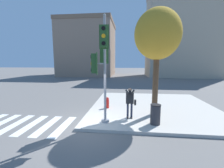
{
  "coord_description": "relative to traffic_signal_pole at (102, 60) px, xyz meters",
  "views": [
    {
      "loc": [
        1.85,
        -6.54,
        3.04
      ],
      "look_at": [
        1.04,
        0.88,
        1.96
      ],
      "focal_mm": 24.0,
      "sensor_mm": 36.0,
      "label": 1
    }
  ],
  "objects": [
    {
      "name": "ground_plane",
      "position": [
        -0.63,
        -0.37,
        -3.17
      ],
      "size": [
        160.0,
        160.0,
        0.0
      ],
      "primitive_type": "plane",
      "color": "slate"
    },
    {
      "name": "sidewalk_corner",
      "position": [
        2.87,
        3.13,
        -3.1
      ],
      "size": [
        8.0,
        8.0,
        0.15
      ],
      "color": "#BCB7AD",
      "rests_on": "ground_plane"
    },
    {
      "name": "crosswalk_stripes",
      "position": [
        -4.3,
        -0.37,
        -3.17
      ],
      "size": [
        5.37,
        2.46,
        0.01
      ],
      "color": "silver",
      "rests_on": "ground_plane"
    },
    {
      "name": "traffic_signal_pole",
      "position": [
        0.0,
        0.0,
        0.0
      ],
      "size": [
        0.89,
        1.3,
        5.04
      ],
      "color": "#939399",
      "rests_on": "sidewalk_corner"
    },
    {
      "name": "person_photographer",
      "position": [
        1.34,
        0.72,
        -2.08
      ],
      "size": [
        0.58,
        0.54,
        1.59
      ],
      "color": "black",
      "rests_on": "sidewalk_corner"
    },
    {
      "name": "street_tree",
      "position": [
        2.71,
        1.42,
        1.28
      ],
      "size": [
        2.41,
        2.41,
        5.69
      ],
      "color": "brown",
      "rests_on": "sidewalk_corner"
    },
    {
      "name": "fire_hydrant",
      "position": [
        -0.08,
        2.3,
        -2.68
      ],
      "size": [
        0.22,
        0.28,
        0.7
      ],
      "color": "red",
      "rests_on": "sidewalk_corner"
    },
    {
      "name": "trash_bin",
      "position": [
        2.52,
        0.02,
        -2.55
      ],
      "size": [
        0.49,
        0.49,
        0.95
      ],
      "color": "#2D2D33",
      "rests_on": "sidewalk_corner"
    },
    {
      "name": "building_left",
      "position": [
        -8.32,
        28.68,
        3.07
      ],
      "size": [
        12.0,
        11.52,
        12.46
      ],
      "color": "gray",
      "rests_on": "ground_plane"
    },
    {
      "name": "building_right",
      "position": [
        12.49,
        27.52,
        5.93
      ],
      "size": [
        14.43,
        9.74,
        18.18
      ],
      "color": "tan",
      "rests_on": "ground_plane"
    }
  ]
}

